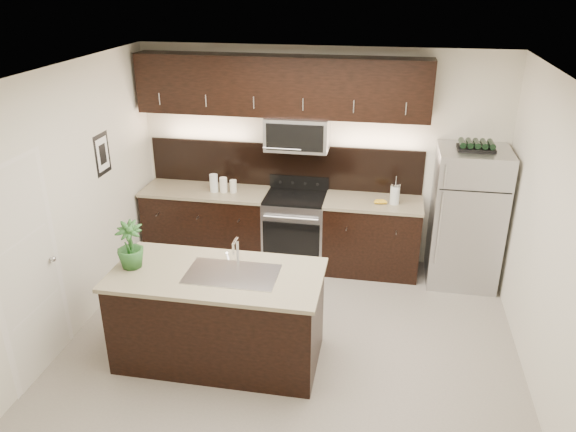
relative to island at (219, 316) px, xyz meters
name	(u,v)px	position (x,y,z in m)	size (l,w,h in m)	color
ground	(291,342)	(0.64, 0.36, -0.47)	(4.50, 4.50, 0.00)	gray
room_walls	(279,188)	(0.53, 0.32, 1.22)	(4.52, 4.02, 2.71)	silver
counter_run	(279,229)	(0.19, 2.05, 0.00)	(3.51, 0.65, 0.94)	black
upper_fixtures	(283,95)	(0.21, 2.19, 1.67)	(3.49, 0.40, 1.66)	black
island	(219,316)	(0.00, 0.00, 0.00)	(1.96, 0.96, 0.94)	black
sink_faucet	(232,272)	(0.15, 0.01, 0.48)	(0.84, 0.50, 0.28)	silver
refrigerator	(466,217)	(2.44, 1.99, 0.36)	(0.80, 0.72, 1.66)	#B2B2B7
wine_rack	(476,146)	(2.44, 1.99, 1.23)	(0.41, 0.25, 0.10)	black
plant	(130,245)	(-0.81, -0.03, 0.69)	(0.25, 0.25, 0.45)	#245421
canisters	(221,184)	(-0.55, 2.00, 0.57)	(0.34, 0.11, 0.23)	silver
french_press	(395,194)	(1.59, 2.00, 0.59)	(0.12, 0.12, 0.34)	silver
bananas	(377,201)	(1.39, 1.97, 0.49)	(0.16, 0.13, 0.05)	gold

